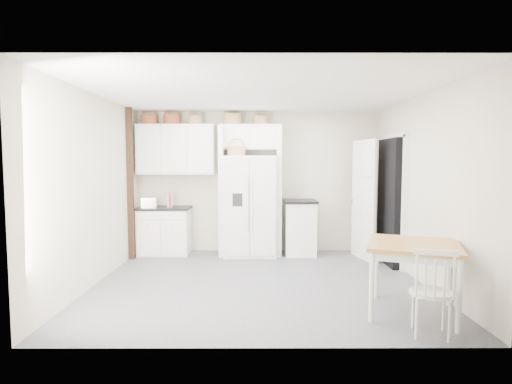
{
  "coord_description": "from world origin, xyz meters",
  "views": [
    {
      "loc": [
        -0.06,
        -5.47,
        1.67
      ],
      "look_at": [
        -0.05,
        0.4,
        1.23
      ],
      "focal_mm": 28.0,
      "sensor_mm": 36.0,
      "label": 1
    }
  ],
  "objects": [
    {
      "name": "floor",
      "position": [
        0.0,
        0.0,
        0.0
      ],
      "size": [
        4.5,
        4.5,
        0.0
      ],
      "primitive_type": "plane",
      "color": "#43414F",
      "rests_on": "ground"
    },
    {
      "name": "ceiling",
      "position": [
        0.0,
        0.0,
        2.6
      ],
      "size": [
        4.5,
        4.5,
        0.0
      ],
      "primitive_type": "plane",
      "color": "white",
      "rests_on": "wall_back"
    },
    {
      "name": "wall_back",
      "position": [
        0.0,
        2.0,
        1.3
      ],
      "size": [
        4.5,
        0.0,
        4.5
      ],
      "primitive_type": "plane",
      "rotation": [
        1.57,
        0.0,
        0.0
      ],
      "color": "beige",
      "rests_on": "floor"
    },
    {
      "name": "wall_left",
      "position": [
        -2.25,
        0.0,
        1.3
      ],
      "size": [
        0.0,
        4.0,
        4.0
      ],
      "primitive_type": "plane",
      "rotation": [
        1.57,
        0.0,
        1.57
      ],
      "color": "beige",
      "rests_on": "floor"
    },
    {
      "name": "wall_right",
      "position": [
        2.25,
        0.0,
        1.3
      ],
      "size": [
        0.0,
        4.0,
        4.0
      ],
      "primitive_type": "plane",
      "rotation": [
        1.57,
        0.0,
        -1.57
      ],
      "color": "beige",
      "rests_on": "floor"
    },
    {
      "name": "refrigerator",
      "position": [
        -0.15,
        1.65,
        0.89
      ],
      "size": [
        0.92,
        0.74,
        1.78
      ],
      "primitive_type": "cube",
      "color": "white",
      "rests_on": "floor"
    },
    {
      "name": "base_cab_left",
      "position": [
        -1.71,
        1.7,
        0.41
      ],
      "size": [
        0.89,
        0.56,
        0.82
      ],
      "primitive_type": "cube",
      "color": "white",
      "rests_on": "floor"
    },
    {
      "name": "base_cab_right",
      "position": [
        0.75,
        1.7,
        0.47
      ],
      "size": [
        0.54,
        0.65,
        0.95
      ],
      "primitive_type": "cube",
      "color": "white",
      "rests_on": "floor"
    },
    {
      "name": "dining_table",
      "position": [
        1.68,
        -1.16,
        0.39
      ],
      "size": [
        1.21,
        1.21,
        0.78
      ],
      "primitive_type": "cube",
      "rotation": [
        0.0,
        0.0,
        -0.35
      ],
      "color": "#A97437",
      "rests_on": "floor"
    },
    {
      "name": "windsor_chair",
      "position": [
        1.64,
        -1.72,
        0.42
      ],
      "size": [
        0.49,
        0.46,
        0.83
      ],
      "primitive_type": "cube",
      "rotation": [
        0.0,
        0.0,
        -0.26
      ],
      "color": "white",
      "rests_on": "floor"
    },
    {
      "name": "counter_left",
      "position": [
        -1.71,
        1.7,
        0.84
      ],
      "size": [
        0.93,
        0.6,
        0.04
      ],
      "primitive_type": "cube",
      "color": "black",
      "rests_on": "base_cab_left"
    },
    {
      "name": "counter_right",
      "position": [
        0.75,
        1.7,
        0.97
      ],
      "size": [
        0.58,
        0.69,
        0.04
      ],
      "primitive_type": "cube",
      "color": "black",
      "rests_on": "base_cab_right"
    },
    {
      "name": "toaster",
      "position": [
        -1.96,
        1.62,
        0.95
      ],
      "size": [
        0.28,
        0.2,
        0.18
      ],
      "primitive_type": "cube",
      "rotation": [
        0.0,
        0.0,
        0.19
      ],
      "color": "silver",
      "rests_on": "counter_left"
    },
    {
      "name": "cookbook_red",
      "position": [
        -1.59,
        1.62,
        1.0
      ],
      "size": [
        0.08,
        0.18,
        0.27
      ],
      "primitive_type": "cube",
      "rotation": [
        0.0,
        0.0,
        0.21
      ],
      "color": "maroon",
      "rests_on": "counter_left"
    },
    {
      "name": "cookbook_cream",
      "position": [
        -1.59,
        1.62,
        0.97
      ],
      "size": [
        0.06,
        0.15,
        0.22
      ],
      "primitive_type": "cube",
      "rotation": [
        0.0,
        0.0,
        -0.21
      ],
      "color": "#F6E4C8",
      "rests_on": "counter_left"
    },
    {
      "name": "basket_upper_a",
      "position": [
        -1.98,
        1.83,
        2.43
      ],
      "size": [
        0.3,
        0.3,
        0.17
      ],
      "primitive_type": "cylinder",
      "color": "maroon",
      "rests_on": "upper_cabinet"
    },
    {
      "name": "basket_upper_b",
      "position": [
        -1.57,
        1.83,
        2.44
      ],
      "size": [
        0.3,
        0.3,
        0.18
      ],
      "primitive_type": "cylinder",
      "color": "maroon",
      "rests_on": "upper_cabinet"
    },
    {
      "name": "basket_upper_c",
      "position": [
        -1.15,
        1.83,
        2.43
      ],
      "size": [
        0.27,
        0.27,
        0.16
      ],
      "primitive_type": "cylinder",
      "color": "olive",
      "rests_on": "upper_cabinet"
    },
    {
      "name": "basket_bridge_a",
      "position": [
        -0.47,
        1.83,
        2.45
      ],
      "size": [
        0.34,
        0.34,
        0.19
      ],
      "primitive_type": "cylinder",
      "color": "olive",
      "rests_on": "bridge_cabinet"
    },
    {
      "name": "basket_bridge_b",
      "position": [
        0.04,
        1.83,
        2.43
      ],
      "size": [
        0.27,
        0.27,
        0.16
      ],
      "primitive_type": "cylinder",
      "color": "olive",
      "rests_on": "bridge_cabinet"
    },
    {
      "name": "basket_fridge_a",
      "position": [
        -0.39,
        1.55,
        1.87
      ],
      "size": [
        0.31,
        0.31,
        0.17
      ],
      "primitive_type": "cylinder",
      "color": "olive",
      "rests_on": "refrigerator"
    },
    {
      "name": "upper_cabinet",
      "position": [
        -1.5,
        1.83,
        1.9
      ],
      "size": [
        1.4,
        0.34,
        0.9
      ],
      "primitive_type": "cube",
      "color": "white",
      "rests_on": "wall_back"
    },
    {
      "name": "bridge_cabinet",
      "position": [
        -0.15,
        1.83,
        2.12
      ],
      "size": [
        1.12,
        0.34,
        0.45
      ],
      "primitive_type": "cube",
      "color": "white",
      "rests_on": "wall_back"
    },
    {
      "name": "fridge_panel_left",
      "position": [
        -0.66,
        1.7,
        1.15
      ],
      "size": [
        0.08,
        0.6,
        2.3
      ],
      "primitive_type": "cube",
      "color": "white",
      "rests_on": "floor"
    },
    {
      "name": "fridge_panel_right",
      "position": [
        0.36,
        1.7,
        1.15
      ],
      "size": [
        0.08,
        0.6,
        2.3
      ],
      "primitive_type": "cube",
      "color": "white",
      "rests_on": "floor"
    },
    {
      "name": "trim_post",
      "position": [
        -2.2,
        1.35,
        1.3
      ],
      "size": [
        0.09,
        0.09,
        2.6
      ],
      "primitive_type": "cube",
      "color": "black",
      "rests_on": "floor"
    },
    {
      "name": "doorway_void",
      "position": [
        2.16,
        1.0,
        1.02
      ],
      "size": [
        0.18,
        0.85,
        2.05
      ],
      "primitive_type": "cube",
      "color": "black",
      "rests_on": "floor"
    },
    {
      "name": "door_slab",
      "position": [
        1.8,
        1.33,
        1.02
      ],
      "size": [
        0.21,
        0.79,
        2.05
      ],
      "primitive_type": "cube",
      "rotation": [
        0.0,
        0.0,
        -1.36
      ],
      "color": "white",
      "rests_on": "floor"
    }
  ]
}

